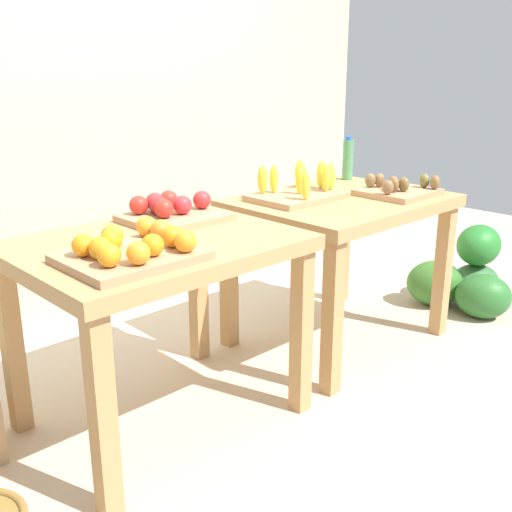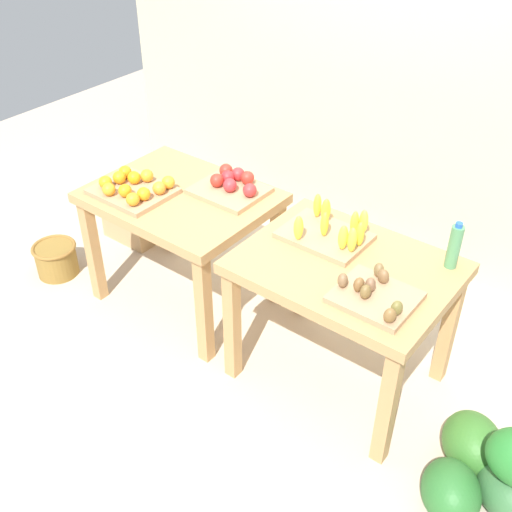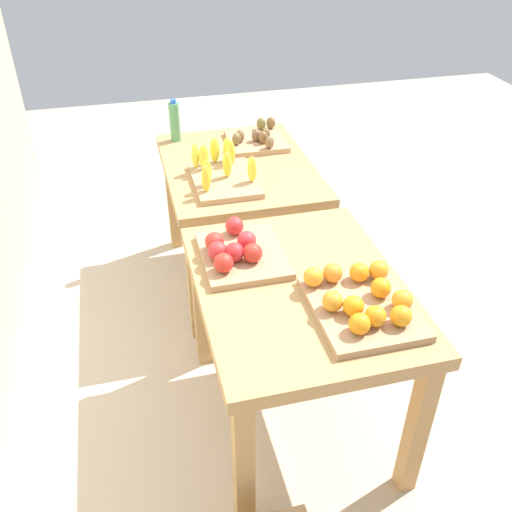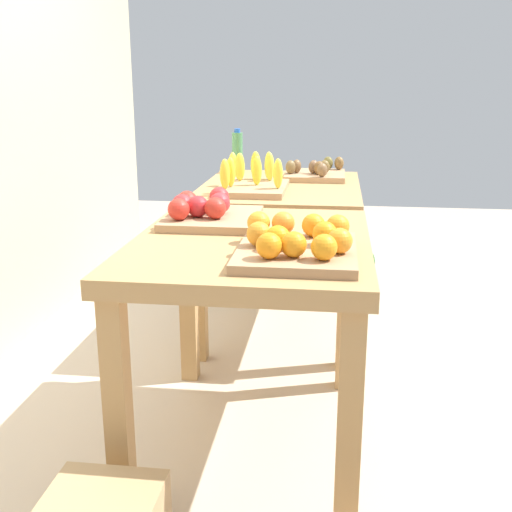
{
  "view_description": "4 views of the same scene",
  "coord_description": "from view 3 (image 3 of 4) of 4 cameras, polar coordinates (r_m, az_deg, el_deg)",
  "views": [
    {
      "loc": [
        -1.82,
        -1.86,
        1.4
      ],
      "look_at": [
        -0.03,
        0.01,
        0.59
      ],
      "focal_mm": 42.61,
      "sensor_mm": 36.0,
      "label": 1
    },
    {
      "loc": [
        1.72,
        -2.23,
        2.58
      ],
      "look_at": [
        -0.03,
        0.03,
        0.54
      ],
      "focal_mm": 43.81,
      "sensor_mm": 36.0,
      "label": 2
    },
    {
      "loc": [
        -2.2,
        0.59,
        2.11
      ],
      "look_at": [
        -0.01,
        0.04,
        0.54
      ],
      "focal_mm": 39.13,
      "sensor_mm": 36.0,
      "label": 3
    },
    {
      "loc": [
        -2.63,
        -0.28,
        1.3
      ],
      "look_at": [
        -0.08,
        0.05,
        0.57
      ],
      "focal_mm": 44.27,
      "sensor_mm": 36.0,
      "label": 4
    }
  ],
  "objects": [
    {
      "name": "ground_plane",
      "position": [
        3.11,
        0.69,
        -8.05
      ],
      "size": [
        8.0,
        8.0,
        0.0
      ],
      "primitive_type": "plane",
      "color": "#BFAC97"
    },
    {
      "name": "display_table_left",
      "position": [
        2.27,
        4.4,
        -5.1
      ],
      "size": [
        1.04,
        0.8,
        0.77
      ],
      "color": "#AF8451",
      "rests_on": "ground_plane"
    },
    {
      "name": "display_table_right",
      "position": [
        3.18,
        -1.82,
        7.52
      ],
      "size": [
        1.04,
        0.8,
        0.77
      ],
      "color": "#AF8451",
      "rests_on": "ground_plane"
    },
    {
      "name": "orange_bin",
      "position": [
        2.08,
        10.79,
        -4.53
      ],
      "size": [
        0.44,
        0.37,
        0.11
      ],
      "color": "tan",
      "rests_on": "display_table_left"
    },
    {
      "name": "apple_bin",
      "position": [
        2.3,
        -1.87,
        0.5
      ],
      "size": [
        0.41,
        0.34,
        0.11
      ],
      "color": "tan",
      "rests_on": "display_table_left"
    },
    {
      "name": "banana_crate",
      "position": [
        2.92,
        -3.5,
        8.5
      ],
      "size": [
        0.44,
        0.32,
        0.17
      ],
      "color": "tan",
      "rests_on": "display_table_right"
    },
    {
      "name": "kiwi_bin",
      "position": [
        3.36,
        0.07,
        11.89
      ],
      "size": [
        0.37,
        0.33,
        0.1
      ],
      "color": "tan",
      "rests_on": "display_table_right"
    },
    {
      "name": "water_bottle",
      "position": [
        3.41,
        -8.31,
        13.44
      ],
      "size": [
        0.06,
        0.06,
        0.25
      ],
      "color": "#4C8C59",
      "rests_on": "display_table_right"
    },
    {
      "name": "watermelon_pile",
      "position": [
        4.24,
        -1.21,
        7.66
      ],
      "size": [
        0.63,
        0.72,
        0.49
      ],
      "color": "#336537",
      "rests_on": "ground_plane"
    }
  ]
}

